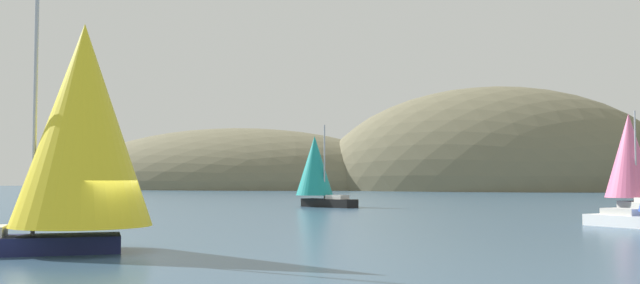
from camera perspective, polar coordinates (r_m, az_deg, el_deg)
ground_plane at (r=25.75m, az=-16.78°, el=-8.51°), size 360.00×360.00×0.00m
headland_left at (r=170.99m, az=-7.06°, el=-3.73°), size 88.72×44.00×28.71m
headland_center at (r=156.66m, az=13.49°, el=-3.75°), size 76.01×44.00×44.02m
sailboat_yellow_sail at (r=26.51m, az=-18.66°, el=0.82°), size 8.90×7.59×9.43m
sailboat_teal_sail at (r=64.68m, az=-0.31°, el=-2.18°), size 6.71×5.08×7.34m
sailboat_pink_spinnaker at (r=67.19m, az=23.43°, el=-1.14°), size 5.19×7.16×8.30m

